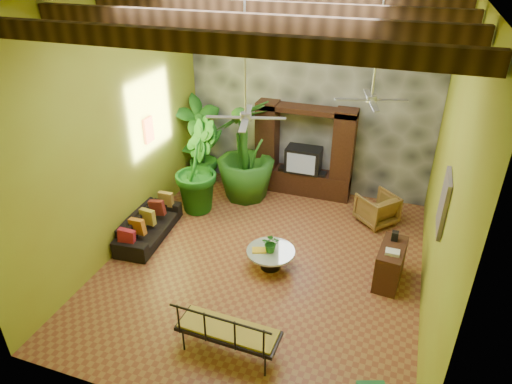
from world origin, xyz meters
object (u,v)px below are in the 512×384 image
at_px(ceiling_fan_back, 373,88).
at_px(tall_plant_a, 201,142).
at_px(ceiling_fan_front, 246,104).
at_px(sofa, 149,225).
at_px(coffee_table, 271,256).
at_px(tall_plant_b, 196,166).
at_px(iron_bench, 226,331).
at_px(entertainment_center, 304,158).
at_px(tall_plant_c, 245,151).
at_px(wicker_armchair, 377,209).
at_px(side_console, 390,264).

xyz_separation_m(ceiling_fan_back, tall_plant_a, (-4.18, 1.51, -2.22)).
relative_size(ceiling_fan_front, sofa, 0.97).
relative_size(ceiling_fan_back, sofa, 0.97).
distance_m(sofa, coffee_table, 2.82).
bearing_deg(tall_plant_b, iron_bench, -59.20).
bearing_deg(tall_plant_b, coffee_table, -35.03).
bearing_deg(tall_plant_a, entertainment_center, 9.31).
bearing_deg(coffee_table, ceiling_fan_back, 41.27).
xyz_separation_m(tall_plant_c, coffee_table, (1.44, -2.52, -0.99)).
bearing_deg(coffee_table, entertainment_center, 92.88).
height_order(ceiling_fan_back, tall_plant_b, ceiling_fan_back).
bearing_deg(ceiling_fan_front, tall_plant_a, 127.43).
distance_m(wicker_armchair, tall_plant_a, 4.62).
relative_size(sofa, tall_plant_a, 0.81).
height_order(entertainment_center, sofa, entertainment_center).
distance_m(ceiling_fan_back, sofa, 5.39).
bearing_deg(tall_plant_a, side_console, -26.15).
xyz_separation_m(tall_plant_a, tall_plant_b, (0.41, -1.14, -0.09)).
relative_size(tall_plant_b, coffee_table, 2.31).
xyz_separation_m(wicker_armchair, tall_plant_c, (-3.22, 0.16, 0.90)).
height_order(sofa, coffee_table, sofa).
distance_m(ceiling_fan_back, coffee_table, 3.68).
relative_size(tall_plant_a, tall_plant_b, 1.08).
relative_size(sofa, tall_plant_c, 0.76).
distance_m(tall_plant_b, iron_bench, 4.64).
bearing_deg(entertainment_center, tall_plant_b, -144.24).
bearing_deg(tall_plant_b, entertainment_center, 35.76).
bearing_deg(entertainment_center, coffee_table, -87.12).
xyz_separation_m(ceiling_fan_front, side_console, (2.59, 0.67, -3.02)).
bearing_deg(ceiling_fan_back, ceiling_fan_front, -138.37).
bearing_deg(tall_plant_b, wicker_armchair, 9.97).
bearing_deg(entertainment_center, ceiling_fan_back, -50.43).
xyz_separation_m(entertainment_center, wicker_armchair, (1.94, -0.84, -0.61)).
height_order(ceiling_fan_back, tall_plant_c, ceiling_fan_back).
height_order(wicker_armchair, iron_bench, iron_bench).
height_order(tall_plant_c, iron_bench, tall_plant_c).
height_order(ceiling_fan_front, coffee_table, ceiling_fan_front).
xyz_separation_m(tall_plant_c, iron_bench, (1.47, -4.84, -0.72)).
height_order(ceiling_fan_front, side_console, ceiling_fan_front).
height_order(sofa, wicker_armchair, wicker_armchair).
xyz_separation_m(tall_plant_a, iron_bench, (2.77, -5.10, -0.65)).
xyz_separation_m(wicker_armchair, side_console, (0.45, -2.02, 0.03)).
relative_size(wicker_armchair, tall_plant_c, 0.31).
distance_m(sofa, tall_plant_b, 1.75).
distance_m(tall_plant_c, iron_bench, 5.11).
distance_m(tall_plant_b, side_console, 4.80).
bearing_deg(wicker_armchair, ceiling_fan_front, 3.52).
bearing_deg(tall_plant_b, ceiling_fan_back, -5.64).
bearing_deg(entertainment_center, wicker_armchair, -23.43).
bearing_deg(tall_plant_c, sofa, -120.16).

